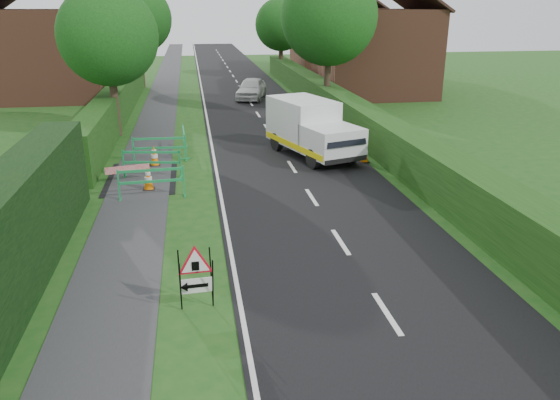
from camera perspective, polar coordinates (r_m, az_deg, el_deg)
ground at (r=9.93m, az=-1.08°, el=-16.04°), size 120.00×120.00×0.00m
road_surface at (r=43.51m, az=-4.45°, el=12.08°), size 6.00×90.00×0.02m
footpath at (r=43.41m, az=-11.85°, el=11.71°), size 2.00×90.00×0.02m
hedge_west_far at (r=30.78m, az=-16.45°, el=8.12°), size 1.00×24.00×1.80m
hedge_east at (r=25.81m, az=8.26°, el=6.58°), size 1.20×50.00×1.50m
house_west at (r=39.11m, az=-23.02°, el=14.02°), size 7.50×7.40×7.88m
house_east_a at (r=38.07m, az=9.73°, el=15.14°), size 7.50×7.40×7.88m
house_east_b at (r=51.75m, az=5.74°, el=16.48°), size 7.50×7.40×7.88m
tree_nw at (r=26.24m, az=-17.53°, el=16.03°), size 4.40×4.40×6.70m
tree_ne at (r=30.91m, az=5.14°, el=18.55°), size 5.20×5.20×7.79m
tree_fw at (r=42.13m, az=-14.66°, el=17.86°), size 4.80×4.80×7.24m
tree_fe at (r=46.61m, az=0.09°, el=17.85°), size 4.20×4.20×6.33m
triangle_sign at (r=10.99m, az=-9.00°, el=-7.52°), size 0.85×0.85×1.17m
works_van at (r=22.02m, az=3.22°, el=7.59°), size 3.25×5.15×2.20m
traffic_cone_0 at (r=21.46m, az=8.84°, el=4.93°), size 0.38×0.38×0.79m
traffic_cone_1 at (r=23.69m, az=6.51°, el=6.45°), size 0.38×0.38×0.79m
traffic_cone_2 at (r=25.09m, az=5.64°, el=7.23°), size 0.38×0.38×0.79m
traffic_cone_3 at (r=18.51m, az=-13.61°, el=2.21°), size 0.38×0.38×0.79m
traffic_cone_4 at (r=21.29m, az=-13.00°, el=4.54°), size 0.38×0.38×0.79m
ped_barrier_0 at (r=17.61m, az=-13.30°, el=2.14°), size 2.08×0.48×1.00m
ped_barrier_1 at (r=19.78m, az=-13.27°, el=4.07°), size 2.09×0.68×1.00m
ped_barrier_2 at (r=21.75m, az=-12.49°, el=5.54°), size 2.07×0.45×1.00m
ped_barrier_3 at (r=22.88m, az=-10.01°, el=6.41°), size 0.42×2.07×1.00m
redwhite_plank at (r=19.67m, az=-15.54°, el=1.87°), size 1.47×0.38×0.25m
hatchback_car at (r=36.00m, az=-3.00°, el=11.57°), size 2.59×4.23×1.34m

